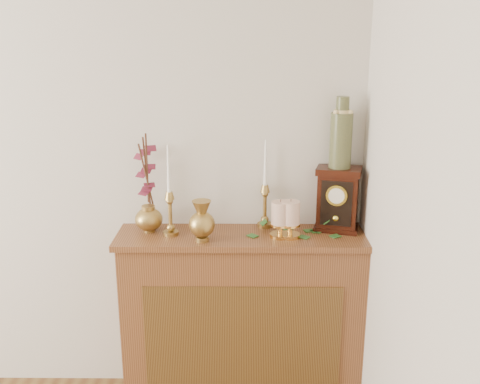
{
  "coord_description": "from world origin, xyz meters",
  "views": [
    {
      "loc": [
        1.41,
        -0.48,
        1.92
      ],
      "look_at": [
        1.39,
        2.05,
        1.16
      ],
      "focal_mm": 42.0,
      "sensor_mm": 36.0,
      "label": 1
    }
  ],
  "objects_px": {
    "ginger_jar": "(147,186)",
    "mantel_clock": "(338,200)",
    "bud_vase": "(202,221)",
    "candlestick_left": "(170,206)",
    "candlestick_center": "(265,199)",
    "ceramic_vase": "(341,136)"
  },
  "relations": [
    {
      "from": "mantel_clock",
      "to": "ceramic_vase",
      "type": "xyz_separation_m",
      "value": [
        0.0,
        0.0,
        0.32
      ]
    },
    {
      "from": "bud_vase",
      "to": "ginger_jar",
      "type": "relative_size",
      "value": 0.4
    },
    {
      "from": "ginger_jar",
      "to": "mantel_clock",
      "type": "xyz_separation_m",
      "value": [
        0.94,
        -0.0,
        -0.07
      ]
    },
    {
      "from": "candlestick_center",
      "to": "ginger_jar",
      "type": "height_order",
      "value": "ginger_jar"
    },
    {
      "from": "ceramic_vase",
      "to": "candlestick_left",
      "type": "bearing_deg",
      "value": -174.11
    },
    {
      "from": "candlestick_left",
      "to": "mantel_clock",
      "type": "relative_size",
      "value": 1.4
    },
    {
      "from": "candlestick_left",
      "to": "candlestick_center",
      "type": "height_order",
      "value": "candlestick_center"
    },
    {
      "from": "ginger_jar",
      "to": "candlestick_left",
      "type": "bearing_deg",
      "value": -34.63
    },
    {
      "from": "candlestick_left",
      "to": "ginger_jar",
      "type": "relative_size",
      "value": 0.89
    },
    {
      "from": "bud_vase",
      "to": "candlestick_left",
      "type": "bearing_deg",
      "value": 152.53
    },
    {
      "from": "ginger_jar",
      "to": "candlestick_center",
      "type": "bearing_deg",
      "value": 3.81
    },
    {
      "from": "candlestick_left",
      "to": "bud_vase",
      "type": "bearing_deg",
      "value": -27.47
    },
    {
      "from": "mantel_clock",
      "to": "ceramic_vase",
      "type": "relative_size",
      "value": 0.93
    },
    {
      "from": "candlestick_center",
      "to": "ginger_jar",
      "type": "bearing_deg",
      "value": -176.19
    },
    {
      "from": "bud_vase",
      "to": "ceramic_vase",
      "type": "distance_m",
      "value": 0.78
    },
    {
      "from": "mantel_clock",
      "to": "candlestick_left",
      "type": "bearing_deg",
      "value": -159.25
    },
    {
      "from": "candlestick_left",
      "to": "ginger_jar",
      "type": "xyz_separation_m",
      "value": [
        -0.12,
        0.08,
        0.08
      ]
    },
    {
      "from": "candlestick_left",
      "to": "bud_vase",
      "type": "distance_m",
      "value": 0.19
    },
    {
      "from": "candlestick_left",
      "to": "bud_vase",
      "type": "relative_size",
      "value": 2.24
    },
    {
      "from": "candlestick_left",
      "to": "ceramic_vase",
      "type": "xyz_separation_m",
      "value": [
        0.82,
        0.08,
        0.33
      ]
    },
    {
      "from": "mantel_clock",
      "to": "ginger_jar",
      "type": "bearing_deg",
      "value": -165.0
    },
    {
      "from": "bud_vase",
      "to": "mantel_clock",
      "type": "height_order",
      "value": "mantel_clock"
    }
  ]
}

